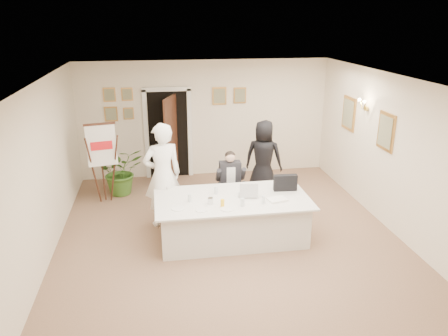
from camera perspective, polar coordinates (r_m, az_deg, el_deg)
name	(u,v)px	position (r m, az deg, el deg)	size (l,w,h in m)	color
floor	(230,239)	(7.86, 0.75, -9.31)	(7.00, 7.00, 0.00)	brown
ceiling	(230,81)	(6.97, 0.85, 11.35)	(6.00, 7.00, 0.02)	white
wall_back	(205,119)	(10.63, -2.50, 6.43)	(6.00, 0.10, 2.80)	white
wall_front	(296,286)	(4.23, 9.34, -14.93)	(6.00, 0.10, 2.80)	white
wall_left	(42,175)	(7.41, -22.69, -0.84)	(0.10, 7.00, 2.80)	white
wall_right	(396,156)	(8.34, 21.56, 1.44)	(0.10, 7.00, 2.80)	white
doorway	(169,137)	(10.48, -7.16, 4.09)	(1.14, 0.86, 2.20)	black
pictures_back_wall	(171,102)	(10.45, -6.92, 8.60)	(3.40, 0.06, 0.80)	#BE8941
pictures_right_wall	(365,122)	(9.24, 17.99, 5.77)	(0.06, 2.20, 0.80)	#BE8941
wall_sconce	(364,105)	(9.14, 17.82, 7.89)	(0.20, 0.30, 0.24)	#B39739
conference_table	(232,218)	(7.74, 1.04, -6.51)	(2.67, 1.42, 0.78)	silver
seated_man	(230,183)	(8.58, 0.84, -1.95)	(0.56, 0.60, 1.31)	black
flip_chart	(103,167)	(9.40, -15.51, 0.11)	(0.61, 0.43, 1.70)	#311C0F
standing_man	(163,175)	(8.10, -8.01, -0.95)	(0.72, 0.47, 1.97)	white
standing_woman	(264,158)	(9.55, 5.19, 1.34)	(0.81, 0.53, 1.66)	black
potted_palm	(121,171)	(9.88, -13.31, -0.39)	(0.95, 0.82, 1.05)	#386321
laptop	(248,188)	(7.63, 3.10, -2.65)	(0.32, 0.34, 0.28)	#B7BABC
laptop_bag	(285,183)	(7.93, 8.01, -1.91)	(0.42, 0.12, 0.29)	black
paper_stack	(277,200)	(7.53, 6.98, -4.11)	(0.32, 0.22, 0.03)	white
plate_left	(178,209)	(7.19, -6.07, -5.30)	(0.21, 0.21, 0.01)	white
plate_mid	(201,210)	(7.12, -2.96, -5.48)	(0.20, 0.20, 0.01)	white
plate_near	(227,209)	(7.14, 0.46, -5.37)	(0.23, 0.23, 0.01)	white
glass_a	(190,198)	(7.42, -4.50, -3.91)	(0.06, 0.06, 0.14)	silver
glass_b	(242,202)	(7.23, 2.43, -4.51)	(0.07, 0.07, 0.14)	silver
glass_c	(263,200)	(7.36, 5.16, -4.15)	(0.06, 0.06, 0.14)	silver
glass_d	(216,190)	(7.71, -1.06, -2.93)	(0.06, 0.06, 0.14)	silver
oj_glass	(222,203)	(7.21, -0.20, -4.62)	(0.07, 0.07, 0.13)	yellow
steel_jug	(210,201)	(7.32, -1.78, -4.32)	(0.09, 0.09, 0.11)	silver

